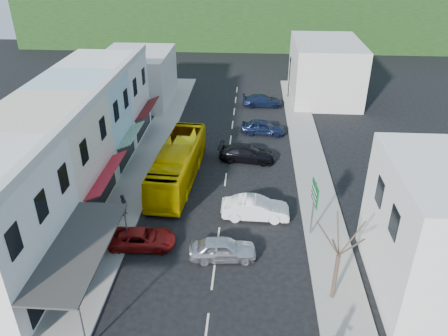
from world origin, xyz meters
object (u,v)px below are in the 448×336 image
bus (178,165)px  car_white (256,210)px  pedestrian_left (124,205)px  traffic_signal (289,78)px  street_tree (339,255)px  car_red (142,238)px  car_silver (223,249)px  direction_sign (313,209)px

bus → car_white: bearing=-33.9°
pedestrian_left → traffic_signal: size_ratio=0.32×
car_white → street_tree: size_ratio=0.69×
street_tree → car_white: bearing=119.5°
car_white → traffic_signal: (4.04, 26.72, 1.92)m
car_red → pedestrian_left: bearing=29.0°
bus → street_tree: bearing=-46.0°
street_tree → traffic_signal: (-0.40, 34.56, -0.58)m
street_tree → traffic_signal: size_ratio=1.22×
bus → car_silver: bus is taller
car_silver → street_tree: size_ratio=0.69×
car_white → pedestrian_left: size_ratio=2.59×
traffic_signal → pedestrian_left: bearing=69.0°
car_white → direction_sign: (3.84, -1.86, 1.43)m
car_white → car_red: bearing=117.9°
car_silver → direction_sign: bearing=-69.1°
street_tree → direction_sign: bearing=95.8°
car_white → street_tree: bearing=-149.6°
car_white → traffic_signal: bearing=-7.7°
direction_sign → car_white: bearing=149.4°
car_red → car_white: bearing=-66.1°
bus → car_white: (6.51, -5.00, -0.85)m
car_red → street_tree: 12.90m
bus → direction_sign: 12.43m
car_white → traffic_signal: traffic_signal is taller
car_red → direction_sign: bearing=-83.2°
street_tree → bus: bearing=130.4°
bus → car_silver: 10.69m
car_silver → bus: bearing=19.8°
direction_sign → street_tree: bearing=-88.9°
street_tree → car_silver: bearing=154.3°
car_silver → pedestrian_left: bearing=56.2°
bus → car_white: bus is taller
car_red → direction_sign: 11.66m
direction_sign → traffic_signal: traffic_signal is taller
traffic_signal → bus: bearing=69.9°
bus → car_white: 8.25m
pedestrian_left → direction_sign: (13.52, -1.39, 1.13)m
car_white → car_red: (-7.56, -3.85, 0.00)m
bus → car_red: size_ratio=2.52×
bus → traffic_signal: bearing=67.7°
car_white → pedestrian_left: 9.70m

